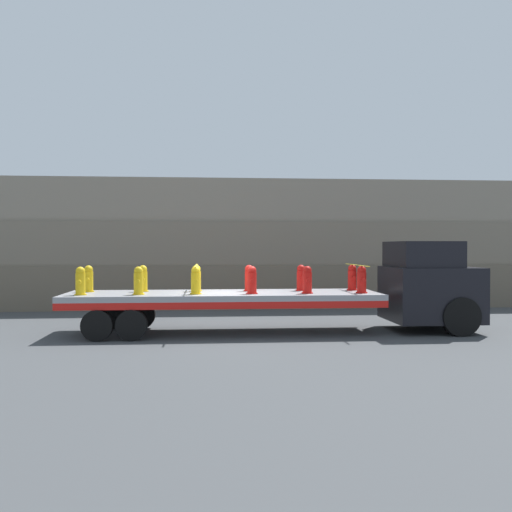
{
  "coord_description": "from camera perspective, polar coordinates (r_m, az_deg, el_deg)",
  "views": [
    {
      "loc": [
        -0.47,
        -17.42,
        2.65
      ],
      "look_at": [
        1.0,
        0.0,
        2.36
      ],
      "focal_mm": 40.0,
      "sensor_mm": 36.0,
      "label": 1
    }
  ],
  "objects": [
    {
      "name": "fire_hydrant_yellow_near_2",
      "position": [
        16.89,
        -6.05,
        -2.48
      ],
      "size": [
        0.35,
        0.49,
        0.82
      ],
      "color": "gold",
      "rests_on": "flatbed_trailer"
    },
    {
      "name": "rock_cliff",
      "position": [
        25.41,
        -3.77,
        1.23
      ],
      "size": [
        60.0,
        3.3,
        5.55
      ],
      "color": "#665B4C",
      "rests_on": "ground_plane"
    },
    {
      "name": "fire_hydrant_red_far_4",
      "position": [
        18.26,
        4.53,
        -2.22
      ],
      "size": [
        0.35,
        0.49,
        0.82
      ],
      "color": "red",
      "rests_on": "flatbed_trailer"
    },
    {
      "name": "cargo_strap_middle",
      "position": [
        18.03,
        10.05,
        -0.9
      ],
      "size": [
        0.05,
        2.78,
        0.01
      ],
      "color": "yellow",
      "rests_on": "fire_hydrant_red_near_5"
    },
    {
      "name": "fire_hydrant_red_near_4",
      "position": [
        17.14,
        5.14,
        -2.42
      ],
      "size": [
        0.35,
        0.49,
        0.82
      ],
      "color": "red",
      "rests_on": "flatbed_trailer"
    },
    {
      "name": "fire_hydrant_yellow_near_0",
      "position": [
        17.28,
        -17.16,
        -2.43
      ],
      "size": [
        0.35,
        0.49,
        0.82
      ],
      "color": "gold",
      "rests_on": "flatbed_trailer"
    },
    {
      "name": "fire_hydrant_yellow_far_2",
      "position": [
        18.02,
        -5.97,
        -2.26
      ],
      "size": [
        0.35,
        0.49,
        0.82
      ],
      "color": "gold",
      "rests_on": "flatbed_trailer"
    },
    {
      "name": "flatbed_trailer",
      "position": [
        17.5,
        -5.03,
        -4.38
      ],
      "size": [
        9.52,
        2.67,
        1.25
      ],
      "color": "gray",
      "rests_on": "ground_plane"
    },
    {
      "name": "fire_hydrant_yellow_far_0",
      "position": [
        18.39,
        -16.4,
        -2.23
      ],
      "size": [
        0.35,
        0.49,
        0.82
      ],
      "color": "gold",
      "rests_on": "flatbed_trailer"
    },
    {
      "name": "fire_hydrant_red_far_5",
      "position": [
        18.6,
        9.59,
        -2.17
      ],
      "size": [
        0.35,
        0.49,
        0.82
      ],
      "color": "red",
      "rests_on": "flatbed_trailer"
    },
    {
      "name": "cargo_strap_rear",
      "position": [
        17.43,
        -6.01,
        -0.95
      ],
      "size": [
        0.05,
        2.78,
        0.01
      ],
      "color": "yellow",
      "rests_on": "fire_hydrant_yellow_near_2"
    },
    {
      "name": "fire_hydrant_yellow_near_1",
      "position": [
        17.0,
        -11.67,
        -2.47
      ],
      "size": [
        0.35,
        0.49,
        0.82
      ],
      "color": "gold",
      "rests_on": "flatbed_trailer"
    },
    {
      "name": "fire_hydrant_red_near_5",
      "position": [
        17.51,
        10.52,
        -2.37
      ],
      "size": [
        0.35,
        0.49,
        0.82
      ],
      "color": "red",
      "rests_on": "flatbed_trailer"
    },
    {
      "name": "fire_hydrant_yellow_far_1",
      "position": [
        18.13,
        -11.24,
        -2.25
      ],
      "size": [
        0.35,
        0.49,
        0.82
      ],
      "color": "gold",
      "rests_on": "flatbed_trailer"
    },
    {
      "name": "ground_plane",
      "position": [
        17.63,
        -3.27,
        -7.7
      ],
      "size": [
        120.0,
        120.0,
        0.0
      ],
      "primitive_type": "plane",
      "color": "#3F4244"
    },
    {
      "name": "fire_hydrant_red_far_3",
      "position": [
        18.06,
        -0.69,
        -2.25
      ],
      "size": [
        0.35,
        0.49,
        0.82
      ],
      "color": "red",
      "rests_on": "flatbed_trailer"
    },
    {
      "name": "truck_cab",
      "position": [
        18.83,
        17.2,
        -2.83
      ],
      "size": [
        2.65,
        2.66,
        2.81
      ],
      "color": "black",
      "rests_on": "ground_plane"
    },
    {
      "name": "fire_hydrant_red_near_3",
      "position": [
        16.93,
        -0.41,
        -2.46
      ],
      "size": [
        0.35,
        0.49,
        0.82
      ],
      "color": "red",
      "rests_on": "flatbed_trailer"
    }
  ]
}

